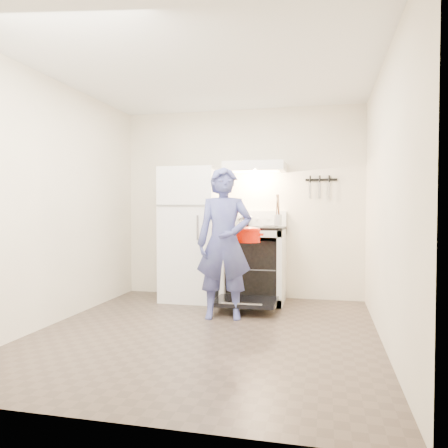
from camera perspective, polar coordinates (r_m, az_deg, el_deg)
The scene contains 15 objects.
floor at distance 4.28m, azimuth -2.45°, elevation -13.99°, with size 3.60×3.60×0.00m, color #493C33.
back_wall at distance 5.87m, azimuth 2.25°, elevation 2.70°, with size 3.20×0.02×2.50m, color white.
refrigerator at distance 5.68m, azimuth -4.19°, elevation -1.32°, with size 0.70×0.70×1.70m, color white.
stove_body at distance 5.55m, azimuth 3.94°, elevation -5.43°, with size 0.76×0.65×0.92m, color white.
cooktop at distance 5.51m, azimuth 3.96°, elevation -0.53°, with size 0.76×0.65×0.03m, color black.
backsplash at distance 5.79m, azimuth 4.41°, elevation 0.73°, with size 0.76×0.07×0.20m, color white.
oven_door at distance 5.03m, azimuth 2.84°, elevation -10.08°, with size 0.70×0.54×0.04m, color black.
oven_rack at distance 5.55m, azimuth 3.94°, elevation -5.64°, with size 0.60×0.52×0.01m, color gray.
range_hood at distance 5.60m, azimuth 4.10°, elevation 7.44°, with size 0.76×0.50×0.12m, color white.
knife_strip at distance 5.76m, azimuth 12.59°, elevation 5.66°, with size 0.40×0.02×0.03m, color black.
pizza_stone at distance 5.58m, azimuth 4.48°, elevation -5.46°, with size 0.34×0.34×0.02m, color #966D4F.
tea_kettle at distance 5.75m, azimuth 2.50°, elevation 0.97°, with size 0.21×0.17×0.25m, color #B5B4B9, non-canonical shape.
utensil_jar at distance 5.26m, azimuth 7.05°, elevation 0.54°, with size 0.09×0.09×0.13m, color silver.
person at distance 4.68m, azimuth 0.03°, elevation -2.51°, with size 0.59×0.39×1.62m, color navy.
dutch_oven at distance 4.85m, azimuth 3.04°, elevation -1.59°, with size 0.36×0.29×0.24m, color red, non-canonical shape.
Camera 1 is at (1.10, -3.96, 1.18)m, focal length 35.00 mm.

